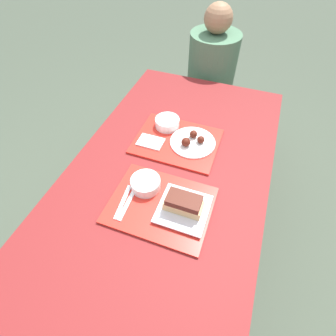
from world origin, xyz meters
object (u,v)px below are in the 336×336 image
bowl_coleslaw_near (146,183)px  brisket_sandwich_plate (183,206)px  wings_plate_far (192,141)px  bowl_coleslaw_far (167,122)px  person_seated_across (212,65)px  tray_near (160,205)px  tray_far (177,141)px

bowl_coleslaw_near → brisket_sandwich_plate: size_ratio=0.64×
wings_plate_far → brisket_sandwich_plate: bearing=-78.7°
bowl_coleslaw_far → wings_plate_far: size_ratio=0.56×
bowl_coleslaw_near → person_seated_across: (0.01, 1.17, -0.04)m
person_seated_across → wings_plate_far: bearing=-83.1°
tray_near → bowl_coleslaw_far: bowl_coleslaw_far is taller
brisket_sandwich_plate → tray_far: bearing=112.4°
brisket_sandwich_plate → wings_plate_far: bearing=101.3°
wings_plate_far → person_seated_across: 0.84m
wings_plate_far → person_seated_across: bearing=96.9°
bowl_coleslaw_near → bowl_coleslaw_far: (-0.05, 0.41, 0.00)m
tray_far → person_seated_across: bearing=91.5°
wings_plate_far → bowl_coleslaw_far: bearing=154.1°
bowl_coleslaw_near → wings_plate_far: size_ratio=0.56×
tray_far → tray_near: bearing=-81.1°
bowl_coleslaw_near → bowl_coleslaw_far: size_ratio=1.00×
brisket_sandwich_plate → bowl_coleslaw_near: bearing=163.0°
bowl_coleslaw_near → brisket_sandwich_plate: bearing=-17.0°
bowl_coleslaw_far → brisket_sandwich_plate: bearing=-62.8°
brisket_sandwich_plate → wings_plate_far: 0.40m
bowl_coleslaw_near → brisket_sandwich_plate: 0.20m
wings_plate_far → tray_far: bearing=-173.9°
tray_near → bowl_coleslaw_far: (-0.14, 0.47, 0.03)m
bowl_coleslaw_far → wings_plate_far: (0.16, -0.08, -0.01)m
tray_near → brisket_sandwich_plate: (0.10, 0.00, 0.04)m
brisket_sandwich_plate → person_seated_across: 1.24m
tray_near → wings_plate_far: (0.02, 0.39, 0.02)m
tray_near → wings_plate_far: bearing=87.3°
tray_far → wings_plate_far: 0.08m
tray_far → person_seated_across: 0.84m
wings_plate_far → bowl_coleslaw_near: bearing=-108.3°
person_seated_across → bowl_coleslaw_near: bearing=-90.5°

